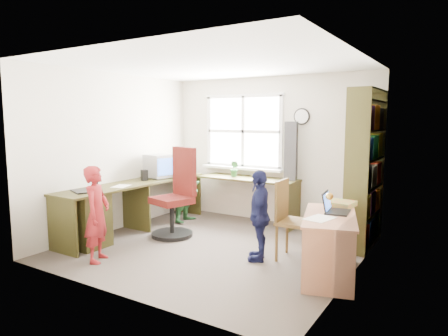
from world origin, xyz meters
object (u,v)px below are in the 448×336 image
object	(u,v)px
wooden_chair	(290,217)
laptop_left	(88,187)
potted_plant	(234,169)
person_navy	(259,215)
laptop_right	(333,208)
swivel_chair	(177,198)
bookshelf	(365,172)
right_desk	(330,232)
crt_monitor	(158,166)
cd_tower	(291,151)
person_green	(189,187)
person_red	(97,214)
l_desk	(127,207)

from	to	relation	value
wooden_chair	laptop_left	distance (m)	2.70
potted_plant	person_navy	distance (m)	1.93
laptop_right	swivel_chair	bearing A→B (deg)	79.06
bookshelf	potted_plant	size ratio (longest dim) A/B	7.73
right_desk	laptop_left	distance (m)	3.17
wooden_chair	crt_monitor	bearing A→B (deg)	166.97
bookshelf	person_navy	bearing A→B (deg)	-126.64
laptop_right	cd_tower	bearing A→B (deg)	30.19
right_desk	bookshelf	xyz separation A→B (m)	(0.07, 1.30, 0.51)
cd_tower	crt_monitor	bearing A→B (deg)	-165.47
right_desk	swivel_chair	bearing A→B (deg)	156.16
laptop_left	person_green	bearing A→B (deg)	100.87
laptop_left	right_desk	bearing A→B (deg)	35.33
potted_plant	person_navy	bearing A→B (deg)	-50.54
laptop_left	cd_tower	world-z (taller)	cd_tower
laptop_left	person_red	distance (m)	0.69
swivel_chair	crt_monitor	world-z (taller)	swivel_chair
l_desk	crt_monitor	distance (m)	1.04
l_desk	swivel_chair	world-z (taller)	swivel_chair
person_navy	laptop_right	bearing A→B (deg)	74.89
bookshelf	person_red	size ratio (longest dim) A/B	1.81
swivel_chair	potted_plant	bearing A→B (deg)	92.00
wooden_chair	laptop_right	xyz separation A→B (m)	(0.56, -0.12, 0.20)
potted_plant	person_green	world-z (taller)	person_green
wooden_chair	person_navy	size ratio (longest dim) A/B	0.88
bookshelf	wooden_chair	distance (m)	1.30
laptop_left	person_red	xyz separation A→B (m)	(0.56, -0.34, -0.23)
laptop_left	person_red	world-z (taller)	person_red
swivel_chair	laptop_left	world-z (taller)	swivel_chair
right_desk	person_navy	size ratio (longest dim) A/B	1.15
right_desk	person_red	world-z (taller)	person_red
laptop_right	potted_plant	bearing A→B (deg)	49.96
crt_monitor	person_navy	world-z (taller)	crt_monitor
bookshelf	person_navy	size ratio (longest dim) A/B	1.89
laptop_right	potted_plant	distance (m)	2.48
potted_plant	person_navy	world-z (taller)	person_navy
swivel_chair	crt_monitor	size ratio (longest dim) A/B	2.83
person_red	crt_monitor	bearing A→B (deg)	-8.72
swivel_chair	person_red	distance (m)	1.36
l_desk	bookshelf	size ratio (longest dim) A/B	1.40
cd_tower	person_green	bearing A→B (deg)	-170.61
bookshelf	laptop_right	world-z (taller)	bookshelf
right_desk	crt_monitor	size ratio (longest dim) A/B	2.78
l_desk	laptop_left	distance (m)	0.66
wooden_chair	person_green	distance (m)	2.28
bookshelf	cd_tower	bearing A→B (deg)	164.03
swivel_chair	person_navy	size ratio (longest dim) A/B	1.17
wooden_chair	cd_tower	bearing A→B (deg)	109.96
right_desk	crt_monitor	bearing A→B (deg)	150.44
crt_monitor	cd_tower	bearing A→B (deg)	38.03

